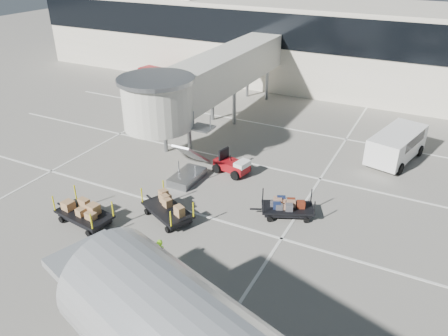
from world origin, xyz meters
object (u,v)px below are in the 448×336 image
(belt_loader, at_px, (158,77))
(ground_worker, at_px, (160,256))
(baggage_tug, at_px, (232,165))
(suitcase_cart, at_px, (288,208))
(box_cart_far, at_px, (84,214))
(minivan, at_px, (398,143))
(box_cart_near, at_px, (166,210))

(belt_loader, bearing_deg, ground_worker, -44.67)
(baggage_tug, xyz_separation_m, belt_loader, (-15.71, 14.23, 0.24))
(suitcase_cart, bearing_deg, ground_worker, -142.42)
(suitcase_cart, relative_size, box_cart_far, 0.88)
(baggage_tug, height_order, suitcase_cart, baggage_tug)
(ground_worker, distance_m, belt_loader, 29.53)
(ground_worker, relative_size, minivan, 0.28)
(minivan, relative_size, belt_loader, 1.28)
(box_cart_far, bearing_deg, ground_worker, -4.58)
(baggage_tug, height_order, ground_worker, ground_worker)
(suitcase_cart, distance_m, box_cart_near, 6.62)
(baggage_tug, relative_size, box_cart_far, 0.64)
(ground_worker, xyz_separation_m, minivan, (7.85, 16.88, 0.42))
(box_cart_far, distance_m, minivan, 20.71)
(box_cart_near, xyz_separation_m, ground_worker, (2.13, -3.60, 0.26))
(box_cart_near, bearing_deg, box_cart_far, -122.04)
(baggage_tug, xyz_separation_m, ground_worker, (1.25, -9.94, 0.26))
(suitcase_cart, xyz_separation_m, box_cart_far, (-9.35, -5.61, 0.07))
(box_cart_near, distance_m, belt_loader, 25.36)
(suitcase_cart, height_order, minivan, minivan)
(ground_worker, bearing_deg, baggage_tug, 91.11)
(box_cart_near, relative_size, belt_loader, 0.84)
(box_cart_far, xyz_separation_m, ground_worker, (5.70, -1.23, 0.24))
(box_cart_near, bearing_deg, belt_loader, 150.25)
(box_cart_far, height_order, minivan, minivan)
(baggage_tug, distance_m, box_cart_far, 9.78)
(suitcase_cart, height_order, box_cart_near, box_cart_near)
(minivan, xyz_separation_m, belt_loader, (-24.81, 7.29, -0.44))
(ground_worker, bearing_deg, suitcase_cart, 55.91)
(baggage_tug, relative_size, minivan, 0.43)
(baggage_tug, height_order, minivan, minivan)
(baggage_tug, relative_size, suitcase_cart, 0.72)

